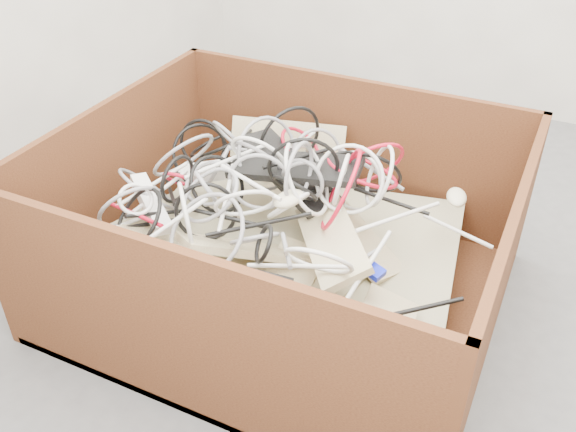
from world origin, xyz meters
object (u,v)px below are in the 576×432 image
at_px(power_strip_right, 151,203).
at_px(vga_plug, 375,272).
at_px(power_strip_left, 225,169).
at_px(cardboard_box, 280,260).

height_order(power_strip_right, vga_plug, power_strip_right).
xyz_separation_m(power_strip_left, vga_plug, (0.59, -0.24, -0.03)).
xyz_separation_m(power_strip_left, power_strip_right, (-0.12, -0.24, -0.02)).
relative_size(cardboard_box, power_strip_left, 4.10).
xyz_separation_m(cardboard_box, power_strip_right, (-0.35, -0.16, 0.21)).
distance_m(cardboard_box, power_strip_left, 0.34).
xyz_separation_m(power_strip_right, vga_plug, (0.71, -0.00, -0.01)).
distance_m(power_strip_left, vga_plug, 0.63).
distance_m(cardboard_box, vga_plug, 0.44).
bearing_deg(power_strip_right, vga_plug, 36.85).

